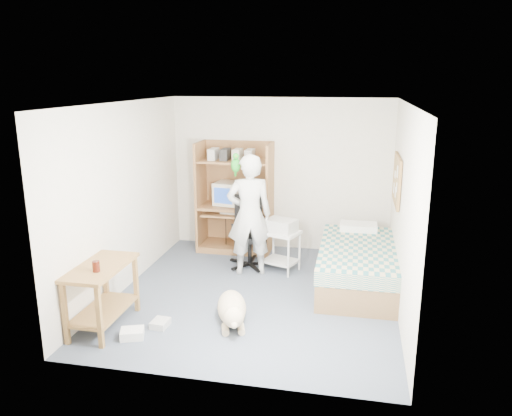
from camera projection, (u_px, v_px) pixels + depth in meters
The scene contains 21 objects.
floor at pixel (256, 295), 6.63m from camera, with size 4.00×4.00×0.00m, color #424E5A.
wall_back at pixel (280, 175), 8.22m from camera, with size 3.60×0.02×2.50m, color silver.
wall_right at pixel (403, 211), 5.97m from camera, with size 0.02×4.00×2.50m, color silver.
wall_left at pixel (125, 197), 6.67m from camera, with size 0.02×4.00×2.50m, color silver.
ceiling at pixel (256, 103), 6.00m from camera, with size 3.60×4.00×0.02m, color white.
computer_hutch at pixel (236, 202), 8.21m from camera, with size 1.20×0.63×1.80m.
bed at pixel (357, 265), 6.90m from camera, with size 1.02×2.02×0.66m.
side_desk at pixel (102, 287), 5.67m from camera, with size 0.50×1.00×0.75m.
corkboard at pixel (397, 180), 6.78m from camera, with size 0.04×0.94×0.66m.
office_chair at pixel (249, 241), 7.60m from camera, with size 0.61×0.61×1.07m.
person at pixel (249, 215), 7.17m from camera, with size 0.65×0.42×1.77m, color silver.
parrot at pixel (236, 164), 7.03m from camera, with size 0.13×0.23×0.36m.
dog at pixel (232, 309), 5.84m from camera, with size 0.53×1.03×0.40m.
printer_cart at pixel (281, 245), 7.37m from camera, with size 0.62×0.56×0.61m.
printer at pixel (281, 225), 7.29m from camera, with size 0.42×0.32×0.18m, color #B0B0AB.
crt_monitor at pixel (228, 193), 8.21m from camera, with size 0.45×0.46×0.37m.
keyboard at pixel (234, 213), 8.09m from camera, with size 0.45×0.16×0.03m, color beige.
pencil_cup at pixel (256, 204), 8.06m from camera, with size 0.08×0.08×0.12m, color gold.
drink_glass at pixel (96, 266), 5.42m from camera, with size 0.08×0.08×0.12m, color #41140A.
floor_box_a at pixel (132, 334), 5.52m from camera, with size 0.25×0.20×0.10m, color white.
floor_box_b at pixel (160, 323), 5.77m from camera, with size 0.18×0.22×0.08m, color #B8B9B3.
Camera 1 is at (1.22, -6.01, 2.80)m, focal length 35.00 mm.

